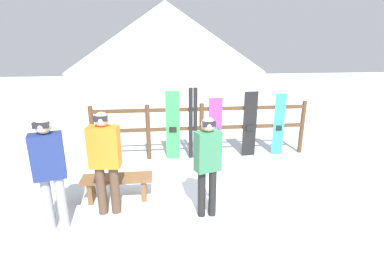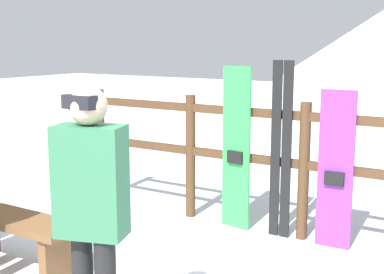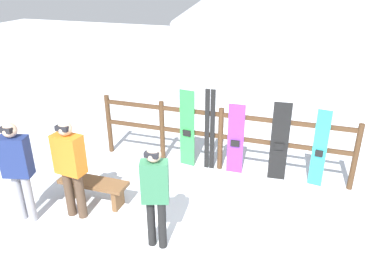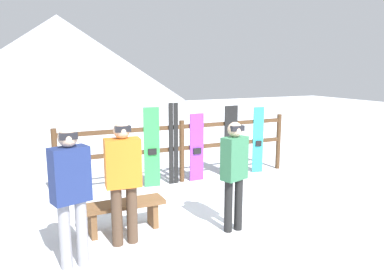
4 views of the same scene
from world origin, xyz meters
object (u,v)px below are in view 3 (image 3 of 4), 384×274
at_px(person_navy, 17,166).
at_px(snowboard_black_stripe, 279,142).
at_px(snowboard_purple, 236,140).
at_px(snowboard_cyan, 320,149).
at_px(snowboard_green, 187,129).
at_px(person_orange, 70,164).
at_px(bench, 94,187).
at_px(ski_pair_black, 210,130).
at_px(person_plaid_green, 155,191).

bearing_deg(person_navy, snowboard_black_stripe, 34.76).
bearing_deg(snowboard_purple, snowboard_cyan, 0.00).
bearing_deg(snowboard_cyan, snowboard_purple, -180.00).
bearing_deg(snowboard_green, snowboard_cyan, -0.00).
xyz_separation_m(person_navy, person_orange, (0.69, 0.33, -0.02)).
xyz_separation_m(bench, snowboard_cyan, (3.51, 1.76, 0.41)).
distance_m(person_navy, ski_pair_black, 3.37).
distance_m(person_plaid_green, snowboard_cyan, 3.20).
bearing_deg(ski_pair_black, snowboard_green, -179.58).
bearing_deg(person_navy, ski_pair_black, 47.65).
relative_size(person_navy, snowboard_cyan, 1.13).
relative_size(snowboard_green, snowboard_purple, 1.12).
bearing_deg(snowboard_purple, snowboard_green, 179.99).
bearing_deg(snowboard_purple, person_plaid_green, -103.67).
bearing_deg(snowboard_black_stripe, ski_pair_black, 179.85).
relative_size(person_navy, ski_pair_black, 1.01).
height_order(ski_pair_black, snowboard_cyan, ski_pair_black).
relative_size(bench, person_orange, 0.72).
xyz_separation_m(snowboard_purple, snowboard_black_stripe, (0.80, 0.00, 0.06)).
bearing_deg(snowboard_black_stripe, snowboard_purple, -179.99).
bearing_deg(person_navy, snowboard_purple, 41.83).
relative_size(snowboard_purple, snowboard_black_stripe, 0.92).
height_order(person_navy, person_plaid_green, person_navy).
height_order(person_navy, ski_pair_black, person_navy).
height_order(person_plaid_green, snowboard_green, person_plaid_green).
xyz_separation_m(person_orange, snowboard_black_stripe, (2.89, 2.16, -0.18)).
distance_m(person_navy, snowboard_cyan, 4.95).
distance_m(bench, snowboard_cyan, 3.94).
relative_size(bench, person_navy, 0.71).
relative_size(person_orange, ski_pair_black, 1.00).
distance_m(person_orange, snowboard_black_stripe, 3.61).
distance_m(person_navy, snowboard_purple, 3.73).
xyz_separation_m(bench, ski_pair_black, (1.50, 1.76, 0.50)).
bearing_deg(snowboard_green, snowboard_purple, -0.01).
distance_m(person_orange, ski_pair_black, 2.68).
bearing_deg(person_orange, snowboard_black_stripe, 36.71).
distance_m(person_navy, person_orange, 0.76).
bearing_deg(snowboard_black_stripe, bench, -147.90).
xyz_separation_m(bench, person_orange, (-0.09, -0.40, 0.63)).
height_order(bench, person_orange, person_orange).
bearing_deg(snowboard_green, person_navy, -126.13).
distance_m(bench, person_navy, 1.24).
relative_size(bench, person_plaid_green, 0.74).
height_order(snowboard_black_stripe, snowboard_cyan, snowboard_black_stripe).
xyz_separation_m(bench, snowboard_black_stripe, (2.81, 1.76, 0.44)).
bearing_deg(bench, snowboard_purple, 41.33).
bearing_deg(person_orange, ski_pair_black, 53.81).
bearing_deg(snowboard_black_stripe, person_navy, -145.24).
xyz_separation_m(snowboard_purple, snowboard_cyan, (1.50, 0.00, 0.03)).
height_order(person_navy, snowboard_purple, person_navy).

